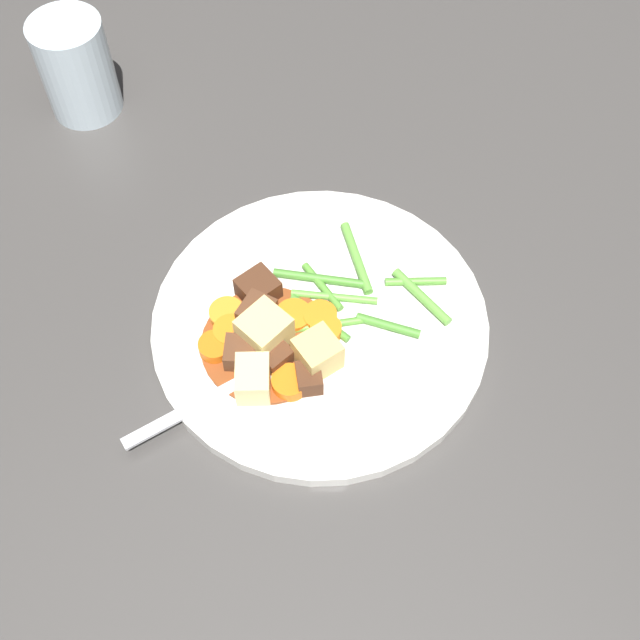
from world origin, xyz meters
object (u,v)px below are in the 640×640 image
at_px(carrot_slice_3, 294,316).
at_px(carrot_slice_4, 231,333).
at_px(potato_chunk_1, 264,332).
at_px(meat_chunk_0, 274,356).
at_px(potato_chunk_0, 253,379).
at_px(carrot_slice_6, 215,349).
at_px(carrot_slice_5, 227,315).
at_px(carrot_slice_0, 323,331).
at_px(fork, 231,387).
at_px(dinner_plate, 320,324).
at_px(carrot_slice_1, 290,382).
at_px(meat_chunk_2, 258,289).
at_px(water_glass, 76,67).
at_px(meat_chunk_1, 257,314).
at_px(meat_chunk_3, 309,378).
at_px(carrot_slice_2, 315,317).
at_px(potato_chunk_2, 318,353).

height_order(carrot_slice_3, carrot_slice_4, carrot_slice_4).
bearing_deg(potato_chunk_1, meat_chunk_0, 94.77).
distance_m(potato_chunk_0, potato_chunk_1, 0.04).
bearing_deg(carrot_slice_6, carrot_slice_5, -122.55).
height_order(carrot_slice_0, fork, carrot_slice_0).
xyz_separation_m(dinner_plate, carrot_slice_3, (0.02, -0.01, 0.01)).
distance_m(carrot_slice_1, meat_chunk_0, 0.03).
distance_m(carrot_slice_3, carrot_slice_6, 0.07).
bearing_deg(carrot_slice_3, meat_chunk_0, 50.59).
relative_size(potato_chunk_0, meat_chunk_2, 1.13).
distance_m(carrot_slice_3, carrot_slice_4, 0.05).
xyz_separation_m(carrot_slice_0, water_glass, (0.13, -0.35, 0.03)).
bearing_deg(carrot_slice_6, carrot_slice_0, 171.42).
xyz_separation_m(potato_chunk_1, meat_chunk_1, (-0.00, -0.02, -0.01)).
bearing_deg(meat_chunk_2, carrot_slice_6, 39.77).
bearing_deg(dinner_plate, carrot_slice_6, 0.83).
bearing_deg(meat_chunk_1, meat_chunk_0, 92.03).
relative_size(carrot_slice_4, meat_chunk_0, 1.21).
bearing_deg(carrot_slice_5, fork, 76.01).
relative_size(carrot_slice_0, meat_chunk_1, 0.91).
height_order(meat_chunk_1, meat_chunk_3, meat_chunk_1).
xyz_separation_m(potato_chunk_0, meat_chunk_3, (-0.04, 0.01, -0.00)).
bearing_deg(potato_chunk_0, carrot_slice_4, -85.92).
bearing_deg(meat_chunk_0, meat_chunk_3, 124.95).
bearing_deg(water_glass, meat_chunk_1, 105.13).
xyz_separation_m(carrot_slice_5, potato_chunk_0, (-0.00, 0.07, 0.01)).
bearing_deg(fork, carrot_slice_2, -156.06).
height_order(carrot_slice_5, potato_chunk_1, potato_chunk_1).
bearing_deg(carrot_slice_2, carrot_slice_0, 95.98).
bearing_deg(meat_chunk_0, carrot_slice_2, -149.43).
bearing_deg(potato_chunk_2, potato_chunk_0, 4.06).
bearing_deg(carrot_slice_3, carrot_slice_5, -19.78).
xyz_separation_m(carrot_slice_2, meat_chunk_0, (0.04, 0.03, 0.00)).
relative_size(carrot_slice_4, carrot_slice_6, 1.10).
bearing_deg(carrot_slice_5, meat_chunk_0, 115.14).
bearing_deg(meat_chunk_1, carrot_slice_4, 17.09).
height_order(carrot_slice_1, meat_chunk_3, meat_chunk_3).
distance_m(potato_chunk_1, water_glass, 0.35).
bearing_deg(carrot_slice_4, potato_chunk_1, 150.25).
xyz_separation_m(potato_chunk_2, water_glass, (0.12, -0.37, 0.02)).
height_order(meat_chunk_1, water_glass, water_glass).
xyz_separation_m(carrot_slice_5, potato_chunk_2, (-0.06, 0.06, 0.01)).
bearing_deg(fork, carrot_slice_3, -146.47).
xyz_separation_m(dinner_plate, water_glass, (0.13, -0.33, 0.04)).
bearing_deg(carrot_slice_0, carrot_slice_2, -84.02).
relative_size(potato_chunk_2, fork, 0.18).
bearing_deg(meat_chunk_1, carrot_slice_3, 164.94).
bearing_deg(dinner_plate, carrot_slice_1, 49.18).
relative_size(carrot_slice_6, meat_chunk_2, 0.88).
xyz_separation_m(carrot_slice_2, meat_chunk_2, (0.04, -0.04, 0.01)).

